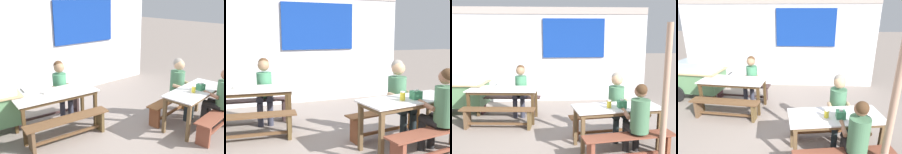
# 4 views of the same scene
# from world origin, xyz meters

# --- Properties ---
(ground_plane) EXTENTS (40.00, 40.00, 0.00)m
(ground_plane) POSITION_xyz_m (0.00, 0.00, 0.00)
(ground_plane) COLOR gray
(backdrop_wall) EXTENTS (6.04, 0.23, 2.75)m
(backdrop_wall) POSITION_xyz_m (0.02, 2.89, 1.44)
(backdrop_wall) COLOR silver
(backdrop_wall) RESTS_ON ground_plane
(dining_table_far) EXTENTS (1.64, 0.82, 0.76)m
(dining_table_far) POSITION_xyz_m (-0.95, 1.16, 0.68)
(dining_table_far) COLOR silver
(dining_table_far) RESTS_ON ground_plane
(dining_table_near) EXTENTS (1.60, 0.82, 0.76)m
(dining_table_near) POSITION_xyz_m (1.28, -0.43, 0.67)
(dining_table_near) COLOR silver
(dining_table_near) RESTS_ON ground_plane
(bench_far_back) EXTENTS (1.59, 0.42, 0.44)m
(bench_far_back) POSITION_xyz_m (-0.90, 1.67, 0.30)
(bench_far_back) COLOR #452F2D
(bench_far_back) RESTS_ON ground_plane
(bench_far_front) EXTENTS (1.61, 0.42, 0.44)m
(bench_far_front) POSITION_xyz_m (-1.00, 0.64, 0.30)
(bench_far_front) COLOR brown
(bench_far_front) RESTS_ON ground_plane
(bench_near_back) EXTENTS (1.48, 0.46, 0.44)m
(bench_near_back) POSITION_xyz_m (1.21, 0.08, 0.28)
(bench_near_back) COLOR brown
(bench_near_back) RESTS_ON ground_plane
(food_cart) EXTENTS (1.60, 0.99, 1.08)m
(food_cart) POSITION_xyz_m (-2.09, 1.76, 0.63)
(food_cart) COLOR #609461
(food_cart) RESTS_ON ground_plane
(person_near_front) EXTENTS (0.41, 0.54, 1.26)m
(person_near_front) POSITION_xyz_m (1.51, -0.84, 0.70)
(person_near_front) COLOR black
(person_near_front) RESTS_ON ground_plane
(person_center_facing) EXTENTS (0.42, 0.52, 1.24)m
(person_center_facing) POSITION_xyz_m (-0.60, 1.57, 0.72)
(person_center_facing) COLOR #343645
(person_center_facing) RESTS_ON ground_plane
(person_right_near_table) EXTENTS (0.42, 0.55, 1.28)m
(person_right_near_table) POSITION_xyz_m (1.41, 0.04, 0.73)
(person_right_near_table) COLOR #1E272A
(person_right_near_table) RESTS_ON ground_plane
(tissue_box) EXTENTS (0.14, 0.13, 0.15)m
(tissue_box) POSITION_xyz_m (1.34, -0.50, 0.82)
(tissue_box) COLOR #377F55
(tissue_box) RESTS_ON dining_table_near
(condiment_jar) EXTENTS (0.07, 0.07, 0.13)m
(condiment_jar) POSITION_xyz_m (1.12, -0.49, 0.82)
(condiment_jar) COLOR yellow
(condiment_jar) RESTS_ON dining_table_near
(soup_bowl) EXTENTS (0.17, 0.17, 0.04)m
(soup_bowl) POSITION_xyz_m (-1.09, 1.26, 0.78)
(soup_bowl) COLOR silver
(soup_bowl) RESTS_ON dining_table_far
(wooden_support_post) EXTENTS (0.09, 0.09, 2.18)m
(wooden_support_post) POSITION_xyz_m (1.84, -1.04, 1.09)
(wooden_support_post) COLOR tan
(wooden_support_post) RESTS_ON ground_plane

